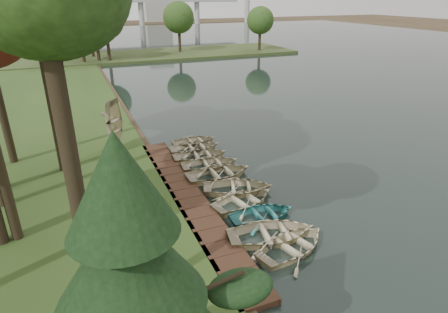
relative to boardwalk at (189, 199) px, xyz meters
name	(u,v)px	position (x,y,z in m)	size (l,w,h in m)	color
ground	(217,196)	(1.60, 0.00, -0.15)	(300.00, 300.00, 0.00)	#3D2F1D
water	(378,79)	(31.60, 20.00, -0.12)	(130.00, 200.00, 0.05)	black
boardwalk	(189,199)	(0.00, 0.00, 0.00)	(1.60, 16.00, 0.30)	#372115
peninsula	(154,55)	(9.60, 50.00, 0.08)	(50.00, 14.00, 0.45)	#33411D
far_trees	(131,17)	(6.27, 50.00, 6.28)	(45.60, 5.60, 8.80)	black
bridge	(117,4)	(13.91, 120.00, 6.93)	(95.90, 4.00, 8.60)	#A5A5A0
building_b	(60,6)	(-3.40, 145.00, 5.85)	(8.00, 8.00, 12.00)	#A5A5A0
rowboat_0	(293,244)	(2.75, -5.61, 0.27)	(2.53, 3.54, 0.73)	#C7BA90
rowboat_1	(272,231)	(2.33, -4.57, 0.31)	(2.80, 3.92, 0.81)	#C7BA90
rowboat_2	(262,213)	(2.73, -2.98, 0.24)	(2.31, 3.24, 0.67)	teal
rowboat_3	(244,199)	(2.46, -1.47, 0.26)	(2.50, 3.50, 0.72)	#C7BA90
rowboat_4	(238,186)	(2.73, -0.15, 0.29)	(2.69, 3.76, 0.78)	#C7BA90
rowboat_5	(219,172)	(2.45, 1.84, 0.31)	(2.79, 3.91, 0.81)	#C7BA90
rowboat_6	(210,163)	(2.45, 3.31, 0.27)	(2.55, 3.57, 0.74)	#C7BA90
rowboat_7	(200,154)	(2.33, 4.84, 0.27)	(2.55, 3.56, 0.74)	#C7BA90
rowboat_8	(195,146)	(2.44, 6.27, 0.26)	(2.49, 3.49, 0.72)	#C7BA90
rowboat_9	(194,140)	(2.78, 7.50, 0.23)	(2.28, 3.20, 0.66)	#C7BA90
stored_rowboat	(118,143)	(-2.39, 8.32, 0.50)	(2.42, 3.38, 0.70)	#C7BA90
tree_4	(35,16)	(-5.90, 6.03, 8.76)	(4.21, 4.21, 10.50)	black
pine_tree	(131,282)	(-4.32, -10.53, 4.78)	(3.80, 3.80, 7.69)	black
reeds_0	(169,204)	(-1.34, -1.28, 0.72)	(0.60, 0.60, 1.14)	#3F661E
reeds_1	(114,208)	(-3.76, -0.43, 0.58)	(0.60, 0.60, 0.85)	#3F661E
reeds_2	(109,175)	(-3.54, 3.32, 0.58)	(0.60, 0.60, 0.86)	#3F661E
reeds_3	(105,153)	(-3.37, 6.57, 0.59)	(0.60, 0.60, 0.88)	#3F661E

